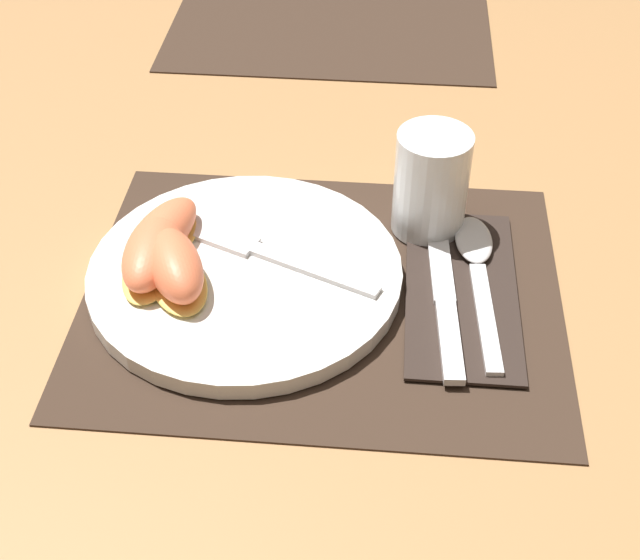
# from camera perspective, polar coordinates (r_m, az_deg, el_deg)

# --- Properties ---
(ground_plane) EXTENTS (3.00, 3.00, 0.00)m
(ground_plane) POSITION_cam_1_polar(r_m,az_deg,el_deg) (0.77, 0.16, -0.89)
(ground_plane) COLOR #A37547
(placemat) EXTENTS (0.41, 0.33, 0.00)m
(placemat) POSITION_cam_1_polar(r_m,az_deg,el_deg) (0.77, 0.16, -0.78)
(placemat) COLOR #38281E
(placemat) RESTS_ON ground_plane
(placemat_far) EXTENTS (0.41, 0.33, 0.00)m
(placemat_far) POSITION_cam_1_polar(r_m,az_deg,el_deg) (1.22, 0.76, 16.50)
(placemat_far) COLOR #38281E
(placemat_far) RESTS_ON ground_plane
(plate) EXTENTS (0.27, 0.27, 0.02)m
(plate) POSITION_cam_1_polar(r_m,az_deg,el_deg) (0.78, -4.80, 0.38)
(plate) COLOR white
(plate) RESTS_ON placemat
(juice_glass) EXTENTS (0.07, 0.07, 0.10)m
(juice_glass) POSITION_cam_1_polar(r_m,az_deg,el_deg) (0.82, 7.09, 5.84)
(juice_glass) COLOR silver
(juice_glass) RESTS_ON placemat
(napkin) EXTENTS (0.10, 0.21, 0.00)m
(napkin) POSITION_cam_1_polar(r_m,az_deg,el_deg) (0.78, 9.04, -0.68)
(napkin) COLOR #2D231E
(napkin) RESTS_ON placemat
(knife) EXTENTS (0.03, 0.23, 0.01)m
(knife) POSITION_cam_1_polar(r_m,az_deg,el_deg) (0.77, 7.91, -0.57)
(knife) COLOR silver
(knife) RESTS_ON napkin
(spoon) EXTENTS (0.04, 0.20, 0.01)m
(spoon) POSITION_cam_1_polar(r_m,az_deg,el_deg) (0.80, 9.99, 1.33)
(spoon) COLOR silver
(spoon) RESTS_ON napkin
(fork) EXTENTS (0.19, 0.10, 0.00)m
(fork) POSITION_cam_1_polar(r_m,az_deg,el_deg) (0.78, -3.76, 1.86)
(fork) COLOR silver
(fork) RESTS_ON plate
(citrus_wedge_0) EXTENTS (0.08, 0.11, 0.04)m
(citrus_wedge_0) POSITION_cam_1_polar(r_m,az_deg,el_deg) (0.79, -10.12, 2.83)
(citrus_wedge_0) COLOR #F7C656
(citrus_wedge_0) RESTS_ON plate
(citrus_wedge_1) EXTENTS (0.05, 0.11, 0.04)m
(citrus_wedge_1) POSITION_cam_1_polar(r_m,az_deg,el_deg) (0.77, -10.61, 1.75)
(citrus_wedge_1) COLOR #F7C656
(citrus_wedge_1) RESTS_ON plate
(citrus_wedge_2) EXTENTS (0.08, 0.11, 0.04)m
(citrus_wedge_2) POSITION_cam_1_polar(r_m,az_deg,el_deg) (0.75, -9.27, 0.78)
(citrus_wedge_2) COLOR #F7C656
(citrus_wedge_2) RESTS_ON plate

